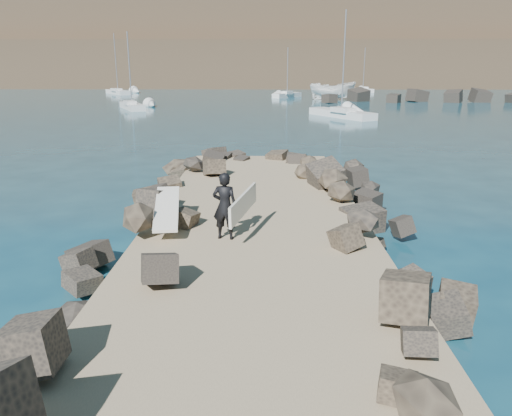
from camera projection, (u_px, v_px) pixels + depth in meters
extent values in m
plane|color=#0F384C|center=(257.00, 253.00, 13.02)|extent=(800.00, 800.00, 0.00)
cube|color=#8C7759|center=(255.00, 273.00, 11.01)|extent=(6.00, 26.00, 0.60)
cube|color=black|center=(130.00, 255.00, 11.48)|extent=(2.60, 22.00, 1.00)
cube|color=black|center=(382.00, 257.00, 11.39)|extent=(2.60, 22.00, 1.00)
cube|color=#2D4919|center=(295.00, 29.00, 162.20)|extent=(360.00, 140.00, 32.00)
cube|color=white|center=(167.00, 212.00, 12.91)|extent=(0.92, 2.45, 0.08)
imported|color=white|center=(332.00, 91.00, 69.97)|extent=(6.72, 3.54, 2.46)
imported|color=black|center=(225.00, 206.00, 12.07)|extent=(0.66, 0.49, 1.66)
cube|color=silver|center=(243.00, 204.00, 12.05)|extent=(0.60, 2.00, 0.65)
cube|color=silver|center=(118.00, 93.00, 83.84)|extent=(6.03, 7.97, 0.80)
cylinder|color=gray|center=(116.00, 62.00, 82.48)|extent=(0.12, 0.12, 9.14)
cube|color=silver|center=(116.00, 90.00, 82.90)|extent=(2.38, 2.67, 0.44)
cube|color=silver|center=(421.00, 87.00, 105.38)|extent=(2.24, 6.15, 0.80)
cylinder|color=gray|center=(422.00, 69.00, 104.37)|extent=(0.12, 0.12, 6.62)
cube|color=silver|center=(422.00, 85.00, 104.56)|extent=(1.21, 1.81, 0.44)
cube|color=silver|center=(132.00, 107.00, 55.13)|extent=(4.34, 6.84, 0.80)
cylinder|color=gray|center=(129.00, 68.00, 53.99)|extent=(0.12, 0.12, 7.55)
cube|color=silver|center=(130.00, 103.00, 54.28)|extent=(1.82, 2.21, 0.44)
cube|color=silver|center=(363.00, 91.00, 90.32)|extent=(2.86, 6.59, 0.80)
cylinder|color=gray|center=(364.00, 68.00, 89.24)|extent=(0.12, 0.12, 7.08)
cube|color=silver|center=(364.00, 88.00, 89.46)|extent=(1.42, 1.99, 0.44)
cube|color=silver|center=(341.00, 114.00, 46.67)|extent=(5.50, 7.88, 0.80)
cylinder|color=gray|center=(344.00, 61.00, 45.35)|extent=(0.12, 0.12, 8.85)
cube|color=silver|center=(343.00, 110.00, 45.72)|extent=(2.23, 2.60, 0.44)
cube|color=silver|center=(287.00, 96.00, 75.28)|extent=(4.67, 5.63, 0.80)
cylinder|color=gray|center=(288.00, 70.00, 74.26)|extent=(0.12, 0.12, 6.64)
cube|color=silver|center=(287.00, 92.00, 74.58)|extent=(1.78, 1.93, 0.44)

